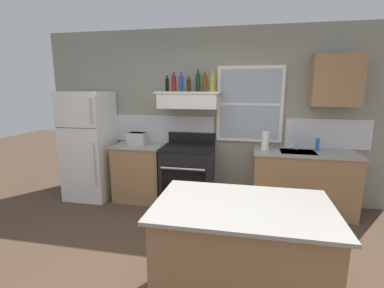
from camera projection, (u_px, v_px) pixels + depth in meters
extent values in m
plane|color=#4C3828|center=(172.00, 284.00, 2.65)|extent=(16.00, 16.00, 0.00)
cube|color=gray|center=(208.00, 116.00, 4.52)|extent=(5.40, 0.06, 2.70)
cube|color=silver|center=(140.00, 128.00, 4.75)|extent=(2.50, 0.02, 0.44)
cube|color=silver|center=(328.00, 134.00, 4.16)|extent=(1.20, 0.02, 0.44)
cube|color=white|center=(250.00, 104.00, 4.30)|extent=(1.00, 0.04, 1.15)
cube|color=#9EADBC|center=(250.00, 104.00, 4.28)|extent=(0.90, 0.01, 1.05)
cube|color=white|center=(250.00, 104.00, 4.28)|extent=(0.90, 0.02, 0.04)
cube|color=white|center=(90.00, 145.00, 4.61)|extent=(0.70, 0.68, 1.74)
cube|color=#333333|center=(75.00, 128.00, 4.22)|extent=(0.69, 0.00, 0.01)
cylinder|color=#A5A8AD|center=(95.00, 165.00, 4.24)|extent=(0.02, 0.02, 0.66)
cylinder|color=#A5A8AD|center=(91.00, 111.00, 4.08)|extent=(0.02, 0.02, 0.37)
cube|color=#9E754C|center=(141.00, 173.00, 4.59)|extent=(0.76, 0.60, 0.88)
cube|color=#9E998E|center=(140.00, 145.00, 4.50)|extent=(0.79, 0.63, 0.03)
cube|color=silver|center=(137.00, 139.00, 4.48)|extent=(0.28, 0.20, 0.19)
cube|color=black|center=(137.00, 133.00, 4.46)|extent=(0.24, 0.16, 0.01)
cube|color=black|center=(129.00, 136.00, 4.50)|extent=(0.02, 0.03, 0.02)
cube|color=black|center=(188.00, 177.00, 4.39)|extent=(0.76, 0.64, 0.87)
cube|color=black|center=(188.00, 148.00, 4.30)|extent=(0.76, 0.64, 0.04)
cube|color=black|center=(192.00, 138.00, 4.56)|extent=(0.76, 0.06, 0.18)
cube|color=black|center=(183.00, 185.00, 4.09)|extent=(0.65, 0.01, 0.40)
cylinder|color=silver|center=(182.00, 169.00, 4.00)|extent=(0.65, 0.03, 0.03)
cube|color=white|center=(189.00, 101.00, 4.25)|extent=(0.88, 0.48, 0.22)
cube|color=#262628|center=(186.00, 107.00, 4.05)|extent=(0.75, 0.02, 0.04)
cube|color=white|center=(189.00, 92.00, 4.23)|extent=(0.96, 0.52, 0.02)
cylinder|color=black|center=(167.00, 85.00, 4.32)|extent=(0.06, 0.06, 0.19)
cylinder|color=black|center=(167.00, 77.00, 4.30)|extent=(0.02, 0.02, 0.05)
cylinder|color=maroon|center=(174.00, 84.00, 4.21)|extent=(0.07, 0.07, 0.22)
cylinder|color=maroon|center=(174.00, 74.00, 4.18)|extent=(0.03, 0.03, 0.06)
cylinder|color=#1E478C|center=(181.00, 84.00, 4.22)|extent=(0.07, 0.07, 0.22)
cylinder|color=#1E478C|center=(181.00, 74.00, 4.20)|extent=(0.03, 0.03, 0.06)
cylinder|color=#381E0F|center=(189.00, 85.00, 4.16)|extent=(0.06, 0.06, 0.18)
cylinder|color=#381E0F|center=(189.00, 78.00, 4.14)|extent=(0.03, 0.03, 0.04)
cylinder|color=#143819|center=(198.00, 83.00, 4.23)|extent=(0.07, 0.07, 0.25)
cylinder|color=#143819|center=(198.00, 72.00, 4.20)|extent=(0.03, 0.03, 0.06)
cylinder|color=brown|center=(205.00, 84.00, 4.19)|extent=(0.07, 0.07, 0.23)
cylinder|color=brown|center=(205.00, 73.00, 4.16)|extent=(0.03, 0.03, 0.06)
cylinder|color=#B29333|center=(213.00, 83.00, 4.15)|extent=(0.08, 0.08, 0.25)
cylinder|color=#B29333|center=(213.00, 72.00, 4.12)|extent=(0.03, 0.03, 0.06)
cube|color=#9E754C|center=(302.00, 183.00, 4.10)|extent=(1.40, 0.60, 0.88)
cube|color=#9E998E|center=(305.00, 153.00, 4.00)|extent=(1.43, 0.63, 0.03)
cube|color=#B7BABC|center=(298.00, 152.00, 4.00)|extent=(0.48, 0.36, 0.01)
cylinder|color=silver|center=(297.00, 140.00, 4.11)|extent=(0.03, 0.03, 0.28)
cylinder|color=silver|center=(299.00, 133.00, 4.01)|extent=(0.02, 0.16, 0.02)
cylinder|color=white|center=(265.00, 141.00, 4.08)|extent=(0.11, 0.11, 0.27)
cylinder|color=blue|center=(317.00, 145.00, 4.04)|extent=(0.06, 0.06, 0.18)
cube|color=#9E754C|center=(241.00, 258.00, 2.31)|extent=(1.32, 0.82, 0.88)
cube|color=#9E998E|center=(243.00, 206.00, 2.22)|extent=(1.40, 0.90, 0.03)
cube|color=#9E754C|center=(336.00, 80.00, 3.87)|extent=(0.64, 0.32, 0.70)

